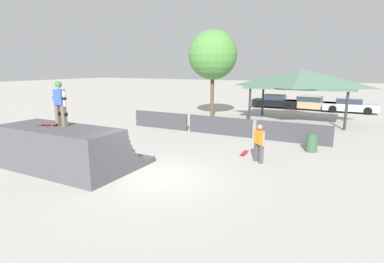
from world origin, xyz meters
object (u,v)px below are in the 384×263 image
at_px(bystander_walking, 259,141).
at_px(parked_car_silver, 350,106).
at_px(skateboard_on_ground, 244,153).
at_px(parked_car_tan, 310,103).
at_px(skater_on_deck, 60,101).
at_px(trash_bin, 312,143).
at_px(tree_beside_pavilion, 213,55).
at_px(skateboard_on_deck, 48,124).
at_px(parked_car_black, 275,102).

bearing_deg(bystander_walking, parked_car_silver, -62.09).
xyz_separation_m(bystander_walking, skateboard_on_ground, (-0.88, 0.87, -0.83)).
height_order(bystander_walking, parked_car_tan, bystander_walking).
bearing_deg(parked_car_silver, skateboard_on_ground, -104.74).
bearing_deg(skater_on_deck, parked_car_tan, 75.92).
bearing_deg(trash_bin, skateboard_on_ground, -144.87).
bearing_deg(trash_bin, tree_beside_pavilion, 140.58).
height_order(skater_on_deck, bystander_walking, skater_on_deck).
bearing_deg(skateboard_on_deck, bystander_walking, 15.49).
distance_m(skater_on_deck, skateboard_on_deck, 1.06).
distance_m(skater_on_deck, tree_beside_pavilion, 13.78).
bearing_deg(parked_car_silver, skateboard_on_deck, -115.81).
bearing_deg(parked_car_tan, skateboard_on_deck, -101.72).
relative_size(skateboard_on_deck, parked_car_silver, 0.19).
relative_size(bystander_walking, skateboard_on_ground, 2.00).
relative_size(bystander_walking, parked_car_tan, 0.35).
xyz_separation_m(parked_car_tan, parked_car_silver, (3.25, -0.17, 0.00)).
bearing_deg(parked_car_tan, tree_beside_pavilion, -120.90).
distance_m(skateboard_on_deck, bystander_walking, 8.37).
distance_m(parked_car_tan, parked_car_silver, 3.25).
relative_size(skater_on_deck, trash_bin, 1.98).
distance_m(parked_car_black, parked_car_silver, 6.50).
xyz_separation_m(bystander_walking, tree_beside_pavilion, (-6.29, 9.35, 3.90)).
xyz_separation_m(skater_on_deck, parked_car_tan, (6.49, 22.05, -2.06)).
relative_size(trash_bin, parked_car_silver, 0.19).
relative_size(bystander_walking, tree_beside_pavilion, 0.24).
height_order(bystander_walking, skateboard_on_ground, bystander_walking).
height_order(skater_on_deck, parked_car_tan, skater_on_deck).
distance_m(skater_on_deck, parked_car_silver, 24.04).
relative_size(skater_on_deck, parked_car_black, 0.39).
xyz_separation_m(bystander_walking, parked_car_tan, (-0.04, 17.79, -0.29)).
distance_m(skater_on_deck, skateboard_on_ground, 8.06).
height_order(bystander_walking, parked_car_silver, bystander_walking).
bearing_deg(parked_car_silver, parked_car_tan, 176.07).
height_order(skateboard_on_ground, parked_car_silver, parked_car_silver).
bearing_deg(bystander_walking, trash_bin, -84.61).
bearing_deg(parked_car_tan, skater_on_deck, -100.75).
bearing_deg(skateboard_on_deck, parked_car_silver, 48.01).
bearing_deg(skateboard_on_ground, tree_beside_pavilion, 29.75).
xyz_separation_m(skateboard_on_ground, parked_car_silver, (4.09, 16.75, 0.54)).
xyz_separation_m(parked_car_black, parked_car_tan, (3.25, -0.08, 0.00)).
xyz_separation_m(trash_bin, parked_car_silver, (1.45, 14.89, 0.18)).
bearing_deg(skater_on_deck, parked_car_silver, 68.34).
relative_size(skateboard_on_deck, bystander_walking, 0.53).
relative_size(tree_beside_pavilion, parked_car_black, 1.53).
height_order(parked_car_tan, parked_car_silver, same).
distance_m(tree_beside_pavilion, parked_car_black, 9.96).
distance_m(bystander_walking, parked_car_silver, 17.91).
distance_m(bystander_walking, trash_bin, 3.28).
relative_size(skater_on_deck, parked_car_tan, 0.36).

